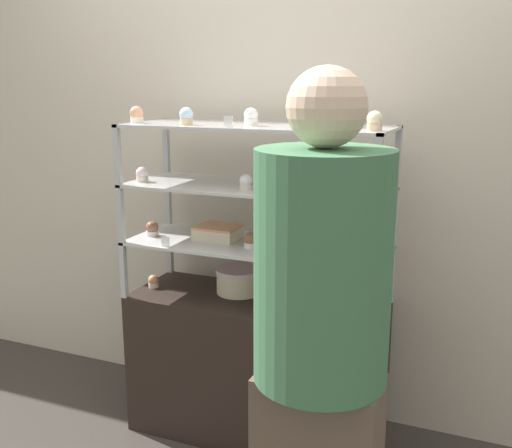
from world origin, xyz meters
TOP-DOWN VIEW (x-y plane):
  - ground_plane at (0.00, 0.00)m, footprint 20.00×20.00m
  - back_wall at (0.00, 0.35)m, footprint 8.00×0.05m
  - display_base at (0.00, 0.00)m, footprint 1.10×0.41m
  - display_riser_lower at (0.00, 0.00)m, footprint 1.10×0.41m
  - display_riser_middle at (0.00, 0.00)m, footprint 1.10×0.41m
  - display_riser_upper at (0.00, 0.00)m, footprint 1.10×0.41m
  - layer_cake_centerpiece at (-0.11, 0.05)m, footprint 0.20×0.20m
  - sheet_cake_frosted at (-0.19, 0.02)m, footprint 0.19×0.16m
  - cupcake_0 at (-0.49, -0.03)m, footprint 0.05×0.05m
  - cupcake_1 at (0.15, -0.05)m, footprint 0.05×0.05m
  - cupcake_2 at (0.51, -0.04)m, footprint 0.05×0.05m
  - price_tag_0 at (0.18, -0.19)m, footprint 0.04×0.00m
  - cupcake_3 at (-0.48, -0.05)m, footprint 0.06×0.06m
  - cupcake_4 at (-0.00, -0.06)m, footprint 0.06×0.06m
  - cupcake_5 at (0.48, -0.04)m, footprint 0.06×0.06m
  - price_tag_1 at (-0.33, -0.19)m, footprint 0.04×0.00m
  - cupcake_6 at (-0.49, -0.09)m, footprint 0.05×0.05m
  - cupcake_7 at (-0.00, -0.10)m, footprint 0.05×0.05m
  - cupcake_8 at (0.48, -0.10)m, footprint 0.05×0.05m
  - price_tag_2 at (0.26, -0.19)m, footprint 0.04×0.00m
  - cupcake_9 at (-0.51, -0.09)m, footprint 0.06×0.06m
  - cupcake_10 at (-0.26, -0.11)m, footprint 0.06×0.06m
  - cupcake_11 at (0.00, -0.05)m, footprint 0.06×0.06m
  - cupcake_12 at (0.24, -0.07)m, footprint 0.06×0.06m
  - cupcake_13 at (0.50, -0.11)m, footprint 0.06×0.06m
  - price_tag_3 at (-0.04, -0.19)m, footprint 0.04×0.00m
  - donut_glazed at (0.36, 0.03)m, footprint 0.14×0.14m
  - customer_figure at (0.51, -0.75)m, footprint 0.37×0.37m

SIDE VIEW (x-z plane):
  - ground_plane at x=0.00m, z-range 0.00..0.00m
  - display_base at x=0.00m, z-range 0.00..0.64m
  - price_tag_0 at x=0.18m, z-range 0.64..0.69m
  - cupcake_0 at x=-0.49m, z-range 0.64..0.70m
  - cupcake_1 at x=0.15m, z-range 0.64..0.70m
  - cupcake_2 at x=0.51m, z-range 0.64..0.70m
  - layer_cake_centerpiece at x=-0.11m, z-range 0.64..0.76m
  - customer_figure at x=0.51m, z-range 0.06..1.66m
  - display_riser_lower at x=0.00m, z-range 0.75..1.00m
  - price_tag_1 at x=-0.33m, z-range 0.89..0.94m
  - sheet_cake_frosted at x=-0.19m, z-range 0.89..0.95m
  - cupcake_3 at x=-0.48m, z-range 0.89..0.96m
  - cupcake_4 at x=0.00m, z-range 0.89..0.96m
  - cupcake_5 at x=0.48m, z-range 0.89..0.96m
  - display_riser_middle at x=0.00m, z-range 1.00..1.25m
  - price_tag_2 at x=0.26m, z-range 1.14..1.19m
  - cupcake_6 at x=-0.49m, z-range 1.14..1.20m
  - cupcake_7 at x=0.00m, z-range 1.14..1.20m
  - cupcake_8 at x=0.48m, z-range 1.14..1.20m
  - back_wall at x=0.00m, z-range 0.00..2.60m
  - display_riser_upper at x=0.00m, z-range 1.25..1.50m
  - donut_glazed at x=0.36m, z-range 1.39..1.43m
  - price_tag_3 at x=-0.04m, z-range 1.39..1.44m
  - cupcake_9 at x=-0.51m, z-range 1.39..1.46m
  - cupcake_10 at x=-0.26m, z-range 1.39..1.46m
  - cupcake_11 at x=0.00m, z-range 1.39..1.46m
  - cupcake_12 at x=0.24m, z-range 1.39..1.46m
  - cupcake_13 at x=0.50m, z-range 1.39..1.46m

